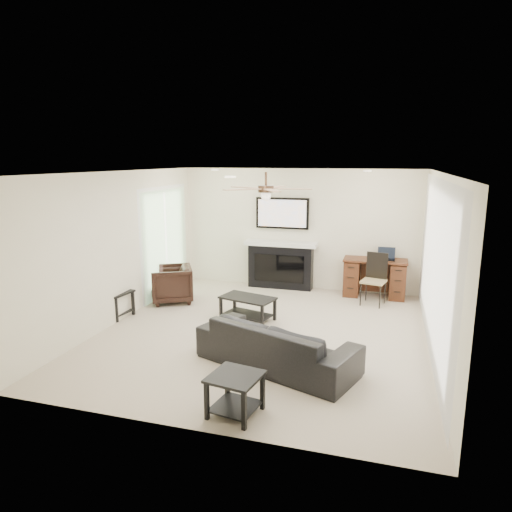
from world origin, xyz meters
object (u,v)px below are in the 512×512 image
object	(u,v)px
coffee_table	(248,308)
fireplace_unit	(281,244)
desk	(374,278)
armchair	(171,284)
sofa	(277,344)

from	to	relation	value
coffee_table	fireplace_unit	world-z (taller)	fireplace_unit
desk	armchair	bearing A→B (deg)	-158.70
fireplace_unit	desk	bearing A→B (deg)	-2.31
armchair	coffee_table	xyz separation A→B (m)	(1.70, -0.55, -0.15)
coffee_table	sofa	bearing A→B (deg)	-45.65
coffee_table	armchair	bearing A→B (deg)	177.06
sofa	coffee_table	bearing A→B (deg)	-40.68
fireplace_unit	desk	size ratio (longest dim) A/B	1.57
fireplace_unit	sofa	bearing A→B (deg)	-77.36
fireplace_unit	armchair	bearing A→B (deg)	-139.35
sofa	coffee_table	xyz separation A→B (m)	(-0.90, 1.60, -0.11)
armchair	coffee_table	distance (m)	1.79
armchair	fireplace_unit	bearing A→B (deg)	101.98
sofa	fireplace_unit	bearing A→B (deg)	-57.40
fireplace_unit	desk	distance (m)	2.02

